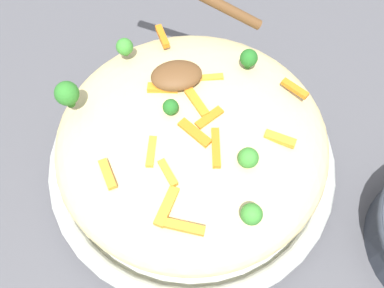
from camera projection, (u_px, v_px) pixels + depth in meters
name	position (u px, v px, depth m)	size (l,w,h in m)	color
ground_plane	(192.00, 172.00, 0.58)	(2.40, 2.40, 0.00)	#4C4C51
serving_bowl	(192.00, 163.00, 0.56)	(0.34, 0.34, 0.05)	silver
pasta_mound	(192.00, 141.00, 0.51)	(0.30, 0.30, 0.09)	#DBC689
carrot_piece_0	(151.00, 152.00, 0.46)	(0.03, 0.01, 0.01)	orange
carrot_piece_1	(295.00, 89.00, 0.50)	(0.03, 0.01, 0.01)	orange
carrot_piece_2	(182.00, 226.00, 0.42)	(0.04, 0.01, 0.01)	orange
carrot_piece_3	(197.00, 102.00, 0.48)	(0.04, 0.01, 0.01)	orange
carrot_piece_4	(167.00, 206.00, 0.43)	(0.04, 0.01, 0.01)	orange
carrot_piece_5	(209.00, 119.00, 0.47)	(0.03, 0.01, 0.01)	orange
carrot_piece_6	(280.00, 139.00, 0.47)	(0.03, 0.01, 0.01)	orange
carrot_piece_7	(194.00, 133.00, 0.46)	(0.04, 0.01, 0.01)	orange
carrot_piece_8	(107.00, 174.00, 0.45)	(0.03, 0.01, 0.01)	orange
carrot_piece_9	(162.00, 36.00, 0.53)	(0.03, 0.01, 0.01)	orange
carrot_piece_10	(168.00, 173.00, 0.44)	(0.03, 0.01, 0.01)	orange
carrot_piece_11	(163.00, 89.00, 0.49)	(0.03, 0.01, 0.01)	orange
carrot_piece_12	(216.00, 148.00, 0.46)	(0.04, 0.01, 0.01)	orange
carrot_piece_13	(210.00, 78.00, 0.50)	(0.03, 0.01, 0.01)	orange
broccoli_floret_0	(125.00, 47.00, 0.51)	(0.02, 0.02, 0.02)	#377928
broccoli_floret_1	(251.00, 214.00, 0.42)	(0.02, 0.02, 0.02)	#377928
broccoli_floret_2	(67.00, 94.00, 0.47)	(0.03, 0.03, 0.03)	#296820
broccoli_floret_3	(249.00, 58.00, 0.50)	(0.02, 0.02, 0.03)	#205B1C
broccoli_floret_4	(248.00, 158.00, 0.44)	(0.02, 0.02, 0.02)	#377928
broccoli_floret_5	(171.00, 107.00, 0.47)	(0.02, 0.02, 0.02)	#205B1C
serving_spoon	(181.00, 40.00, 0.49)	(0.17, 0.13, 0.10)	brown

